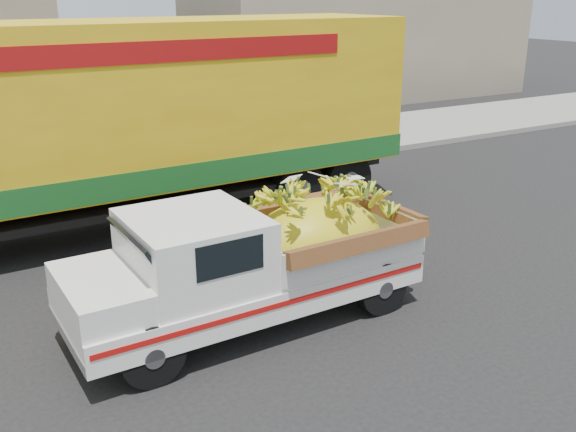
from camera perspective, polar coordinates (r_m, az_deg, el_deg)
ground at (r=9.11m, az=-9.16°, el=-8.84°), size 100.00×100.00×0.00m
curb at (r=14.76m, az=-18.15°, el=1.84°), size 60.00×0.25×0.15m
sidewalk at (r=16.75m, az=-19.75°, el=3.66°), size 60.00×4.00×0.14m
building_right at (r=28.38m, az=6.35°, el=16.64°), size 14.00×6.00×6.00m
pickup_truck at (r=8.68m, az=-1.56°, el=-3.53°), size 4.80×1.87×1.67m
semi_trailer at (r=11.97m, az=-16.09°, el=8.26°), size 12.02×2.87×3.80m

